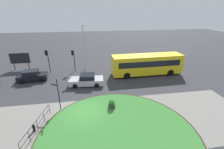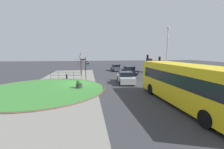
{
  "view_description": "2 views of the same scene",
  "coord_description": "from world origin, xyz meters",
  "px_view_note": "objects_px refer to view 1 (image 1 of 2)",
  "views": [
    {
      "loc": [
        0.68,
        -13.48,
        9.71
      ],
      "look_at": [
        3.36,
        3.9,
        2.26
      ],
      "focal_mm": 25.24,
      "sensor_mm": 36.0,
      "label": 1
    },
    {
      "loc": [
        19.89,
        1.29,
        3.98
      ],
      "look_at": [
        5.42,
        3.5,
        1.92
      ],
      "focal_mm": 24.58,
      "sensor_mm": 36.0,
      "label": 2
    }
  ],
  "objects_px": {
    "lamppost_tall": "(84,46)",
    "planter_near_signpost": "(112,104)",
    "bus_yellow": "(147,64)",
    "traffic_light_far": "(47,57)",
    "car_oncoming": "(87,80)",
    "bollard_foreground": "(34,128)",
    "billboard_left": "(20,59)",
    "traffic_light_near": "(73,56)",
    "signpost_directional": "(58,92)",
    "car_near_lane": "(32,76)"
  },
  "relations": [
    {
      "from": "bus_yellow",
      "to": "planter_near_signpost",
      "type": "height_order",
      "value": "bus_yellow"
    },
    {
      "from": "car_oncoming",
      "to": "lamppost_tall",
      "type": "bearing_deg",
      "value": -83.49
    },
    {
      "from": "billboard_left",
      "to": "traffic_light_far",
      "type": "bearing_deg",
      "value": -25.8
    },
    {
      "from": "signpost_directional",
      "to": "traffic_light_far",
      "type": "relative_size",
      "value": 0.93
    },
    {
      "from": "lamppost_tall",
      "to": "signpost_directional",
      "type": "bearing_deg",
      "value": -102.86
    },
    {
      "from": "car_oncoming",
      "to": "planter_near_signpost",
      "type": "xyz_separation_m",
      "value": [
        2.53,
        -5.94,
        -0.23
      ]
    },
    {
      "from": "traffic_light_near",
      "to": "traffic_light_far",
      "type": "xyz_separation_m",
      "value": [
        -3.93,
        -0.32,
        0.16
      ]
    },
    {
      "from": "signpost_directional",
      "to": "billboard_left",
      "type": "distance_m",
      "value": 15.33
    },
    {
      "from": "signpost_directional",
      "to": "planter_near_signpost",
      "type": "height_order",
      "value": "signpost_directional"
    },
    {
      "from": "car_oncoming",
      "to": "planter_near_signpost",
      "type": "bearing_deg",
      "value": 117.43
    },
    {
      "from": "bollard_foreground",
      "to": "traffic_light_near",
      "type": "distance_m",
      "value": 14.32
    },
    {
      "from": "traffic_light_far",
      "to": "car_oncoming",
      "type": "bearing_deg",
      "value": 136.23
    },
    {
      "from": "car_oncoming",
      "to": "lamppost_tall",
      "type": "height_order",
      "value": "lamppost_tall"
    },
    {
      "from": "signpost_directional",
      "to": "lamppost_tall",
      "type": "xyz_separation_m",
      "value": [
        2.54,
        11.12,
        2.0
      ]
    },
    {
      "from": "planter_near_signpost",
      "to": "car_near_lane",
      "type": "bearing_deg",
      "value": 140.11
    },
    {
      "from": "car_near_lane",
      "to": "car_oncoming",
      "type": "xyz_separation_m",
      "value": [
        7.73,
        -2.64,
        -0.02
      ]
    },
    {
      "from": "bus_yellow",
      "to": "billboard_left",
      "type": "xyz_separation_m",
      "value": [
        -20.25,
        5.36,
        0.21
      ]
    },
    {
      "from": "bus_yellow",
      "to": "billboard_left",
      "type": "bearing_deg",
      "value": 163.81
    },
    {
      "from": "lamppost_tall",
      "to": "bus_yellow",
      "type": "bearing_deg",
      "value": -20.22
    },
    {
      "from": "bollard_foreground",
      "to": "lamppost_tall",
      "type": "height_order",
      "value": "lamppost_tall"
    },
    {
      "from": "traffic_light_far",
      "to": "bus_yellow",
      "type": "bearing_deg",
      "value": 167.08
    },
    {
      "from": "car_near_lane",
      "to": "planter_near_signpost",
      "type": "xyz_separation_m",
      "value": [
        10.26,
        -8.58,
        -0.25
      ]
    },
    {
      "from": "car_oncoming",
      "to": "traffic_light_near",
      "type": "distance_m",
      "value": 6.35
    },
    {
      "from": "bus_yellow",
      "to": "traffic_light_far",
      "type": "bearing_deg",
      "value": 167.42
    },
    {
      "from": "signpost_directional",
      "to": "car_near_lane",
      "type": "bearing_deg",
      "value": 122.22
    },
    {
      "from": "signpost_directional",
      "to": "car_near_lane",
      "type": "height_order",
      "value": "signpost_directional"
    },
    {
      "from": "bollard_foreground",
      "to": "traffic_light_near",
      "type": "xyz_separation_m",
      "value": [
        2.45,
        13.94,
        2.18
      ]
    },
    {
      "from": "car_oncoming",
      "to": "traffic_light_far",
      "type": "bearing_deg",
      "value": -37.7
    },
    {
      "from": "bus_yellow",
      "to": "traffic_light_near",
      "type": "xyz_separation_m",
      "value": [
        -11.36,
        3.36,
        0.85
      ]
    },
    {
      "from": "signpost_directional",
      "to": "traffic_light_near",
      "type": "height_order",
      "value": "traffic_light_near"
    },
    {
      "from": "lamppost_tall",
      "to": "planter_near_signpost",
      "type": "bearing_deg",
      "value": -76.89
    },
    {
      "from": "bollard_foreground",
      "to": "lamppost_tall",
      "type": "xyz_separation_m",
      "value": [
        4.27,
        14.1,
        3.64
      ]
    },
    {
      "from": "traffic_light_far",
      "to": "lamppost_tall",
      "type": "bearing_deg",
      "value": -176.93
    },
    {
      "from": "bus_yellow",
      "to": "car_oncoming",
      "type": "xyz_separation_m",
      "value": [
        -9.32,
        -2.36,
        -0.99
      ]
    },
    {
      "from": "traffic_light_near",
      "to": "planter_near_signpost",
      "type": "xyz_separation_m",
      "value": [
        4.57,
        -11.65,
        -2.07
      ]
    },
    {
      "from": "bollard_foreground",
      "to": "planter_near_signpost",
      "type": "relative_size",
      "value": 0.7
    },
    {
      "from": "bollard_foreground",
      "to": "car_near_lane",
      "type": "distance_m",
      "value": 11.34
    },
    {
      "from": "bollard_foreground",
      "to": "bus_yellow",
      "type": "relative_size",
      "value": 0.07
    },
    {
      "from": "signpost_directional",
      "to": "traffic_light_near",
      "type": "relative_size",
      "value": 0.99
    },
    {
      "from": "signpost_directional",
      "to": "bollard_foreground",
      "type": "bearing_deg",
      "value": -120.2
    },
    {
      "from": "signpost_directional",
      "to": "planter_near_signpost",
      "type": "bearing_deg",
      "value": -7.41
    },
    {
      "from": "traffic_light_near",
      "to": "lamppost_tall",
      "type": "bearing_deg",
      "value": -160.14
    },
    {
      "from": "lamppost_tall",
      "to": "planter_near_signpost",
      "type": "distance_m",
      "value": 12.63
    },
    {
      "from": "bollard_foreground",
      "to": "billboard_left",
      "type": "bearing_deg",
      "value": 111.99
    },
    {
      "from": "bollard_foreground",
      "to": "planter_near_signpost",
      "type": "height_order",
      "value": "planter_near_signpost"
    },
    {
      "from": "signpost_directional",
      "to": "bollard_foreground",
      "type": "xyz_separation_m",
      "value": [
        -1.73,
        -2.98,
        -1.64
      ]
    },
    {
      "from": "car_oncoming",
      "to": "signpost_directional",
      "type": "bearing_deg",
      "value": 66.62
    },
    {
      "from": "planter_near_signpost",
      "to": "signpost_directional",
      "type": "bearing_deg",
      "value": 172.59
    },
    {
      "from": "car_oncoming",
      "to": "planter_near_signpost",
      "type": "height_order",
      "value": "car_oncoming"
    },
    {
      "from": "traffic_light_near",
      "to": "planter_near_signpost",
      "type": "height_order",
      "value": "traffic_light_near"
    }
  ]
}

